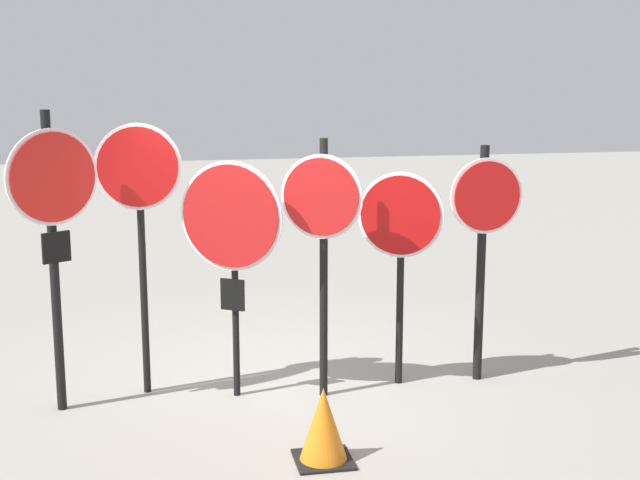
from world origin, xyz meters
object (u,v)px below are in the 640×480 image
at_px(stop_sign_3, 322,222).
at_px(stop_sign_4, 400,231).
at_px(traffic_cone_0, 323,425).
at_px(stop_sign_1, 139,195).
at_px(stop_sign_0, 53,211).
at_px(stop_sign_2, 231,229).
at_px(stop_sign_5, 484,225).

distance_m(stop_sign_3, stop_sign_4, 0.78).
distance_m(stop_sign_3, traffic_cone_0, 1.86).
bearing_deg(traffic_cone_0, stop_sign_1, 127.50).
relative_size(stop_sign_0, traffic_cone_0, 4.44).
bearing_deg(stop_sign_4, stop_sign_3, -143.20).
distance_m(stop_sign_2, traffic_cone_0, 1.97).
xyz_separation_m(stop_sign_3, traffic_cone_0, (-0.25, -1.30, -1.31)).
relative_size(stop_sign_0, stop_sign_3, 1.11).
xyz_separation_m(stop_sign_1, traffic_cone_0, (1.29, -1.68, -1.52)).
distance_m(stop_sign_2, stop_sign_3, 0.79).
distance_m(stop_sign_3, stop_sign_5, 1.54).
xyz_separation_m(stop_sign_0, traffic_cone_0, (1.99, -1.41, -1.46)).
xyz_separation_m(stop_sign_1, stop_sign_5, (3.07, -0.25, -0.32)).
height_order(stop_sign_1, stop_sign_3, stop_sign_1).
bearing_deg(traffic_cone_0, stop_sign_5, 38.64).
xyz_separation_m(stop_sign_0, stop_sign_5, (3.77, 0.02, -0.26)).
relative_size(stop_sign_0, stop_sign_1, 1.05).
height_order(stop_sign_0, stop_sign_2, stop_sign_0).
bearing_deg(stop_sign_0, stop_sign_2, -29.62).
bearing_deg(stop_sign_4, stop_sign_2, -154.70).
height_order(stop_sign_3, stop_sign_5, stop_sign_3).
distance_m(stop_sign_0, stop_sign_1, 0.75).
bearing_deg(stop_sign_4, traffic_cone_0, -100.05).
xyz_separation_m(stop_sign_3, stop_sign_4, (0.75, 0.17, -0.14)).
relative_size(stop_sign_4, traffic_cone_0, 3.44).
bearing_deg(stop_sign_1, stop_sign_0, -151.90).
height_order(stop_sign_1, stop_sign_2, stop_sign_1).
bearing_deg(stop_sign_1, stop_sign_5, 2.24).
xyz_separation_m(stop_sign_0, stop_sign_4, (2.99, 0.05, -0.29)).
relative_size(stop_sign_1, traffic_cone_0, 4.22).
height_order(stop_sign_1, stop_sign_4, stop_sign_1).
relative_size(stop_sign_0, stop_sign_4, 1.29).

